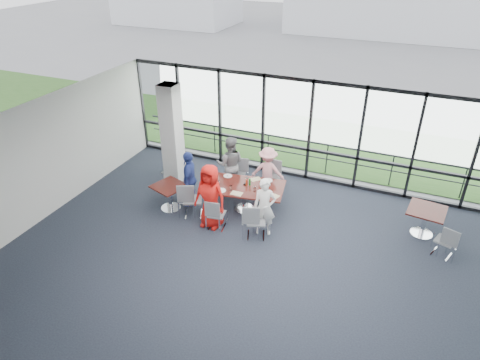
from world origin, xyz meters
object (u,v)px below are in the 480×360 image
at_px(main_table, 244,189).
at_px(chair_main_nl, 217,214).
at_px(structural_column, 172,137).
at_px(diner_far_left, 230,164).
at_px(chair_spare_la, 193,200).
at_px(side_table_right, 426,213).
at_px(diner_near_left, 210,196).
at_px(diner_far_right, 268,171).
at_px(chair_main_fr, 273,177).
at_px(chair_spare_lb, 170,172).
at_px(diner_end, 190,178).
at_px(chair_spare_r, 445,241).
at_px(chair_main_fl, 238,174).
at_px(chair_main_nr, 256,221).
at_px(diner_near_right, 265,207).
at_px(chair_main_end, 186,188).
at_px(side_table_left, 169,189).

relative_size(main_table, chair_main_nl, 2.75).
bearing_deg(main_table, structural_column, 160.12).
distance_m(diner_far_left, chair_spare_la, 1.75).
xyz_separation_m(side_table_right, diner_far_left, (-5.49, 0.13, 0.22)).
bearing_deg(diner_near_left, diner_far_right, 71.90).
bearing_deg(chair_main_fr, chair_main_nl, 77.31).
distance_m(side_table_right, chair_spare_lb, 7.37).
xyz_separation_m(diner_end, chair_spare_r, (6.69, 0.34, -0.41)).
height_order(diner_near_left, chair_spare_la, diner_near_left).
bearing_deg(chair_main_fl, main_table, 107.75).
height_order(diner_near_left, diner_far_left, diner_near_left).
bearing_deg(diner_end, chair_spare_la, 16.34).
height_order(diner_far_right, chair_spare_la, diner_far_right).
bearing_deg(main_table, diner_near_left, -125.90).
xyz_separation_m(main_table, chair_spare_la, (-1.17, -0.83, -0.15)).
bearing_deg(chair_main_nr, chair_spare_r, -6.21).
bearing_deg(side_table_right, chair_main_fl, 176.13).
xyz_separation_m(diner_near_right, chair_main_end, (-2.61, 0.56, -0.36)).
bearing_deg(structural_column, chair_main_nl, -35.56).
bearing_deg(chair_main_fr, diner_far_right, 68.13).
bearing_deg(chair_main_fl, side_table_left, 42.14).
height_order(diner_near_left, chair_main_fr, diner_near_left).
distance_m(main_table, diner_end, 1.57).
xyz_separation_m(side_table_right, chair_spare_la, (-5.86, -1.54, -0.14)).
bearing_deg(side_table_right, chair_spare_r, -55.41).
distance_m(diner_near_left, chair_main_fl, 2.17).
bearing_deg(side_table_right, diner_near_right, -157.97).
bearing_deg(main_table, chair_main_nr, -63.88).
xyz_separation_m(diner_far_left, chair_spare_la, (-0.37, -1.67, -0.36)).
xyz_separation_m(chair_main_nl, chair_main_fr, (0.73, 2.34, 0.04)).
bearing_deg(diner_end, diner_near_left, 35.57).
relative_size(side_table_left, chair_main_fl, 1.17).
relative_size(diner_end, chair_spare_r, 1.96).
distance_m(diner_far_right, chair_spare_la, 2.40).
relative_size(structural_column, chair_spare_lb, 4.00).
xyz_separation_m(structural_column, chair_spare_la, (1.30, -1.27, -1.10)).
bearing_deg(chair_main_fl, chair_main_fr, 176.12).
relative_size(diner_far_right, chair_spare_r, 1.78).
distance_m(diner_far_left, chair_main_nl, 2.05).
distance_m(structural_column, chair_spare_lb, 1.22).
height_order(chair_main_nr, chair_main_fl, chair_main_nr).
distance_m(diner_end, chair_main_fl, 1.70).
relative_size(side_table_right, chair_spare_la, 1.00).
bearing_deg(diner_near_right, diner_far_left, 119.05).
distance_m(diner_near_left, chair_main_fr, 2.51).
height_order(diner_end, chair_main_end, diner_end).
xyz_separation_m(structural_column, chair_spare_lb, (-0.20, 0.01, -1.20)).
xyz_separation_m(main_table, diner_near_left, (-0.51, -1.05, 0.25)).
height_order(structural_column, chair_main_fr, structural_column).
relative_size(diner_near_right, diner_end, 0.95).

